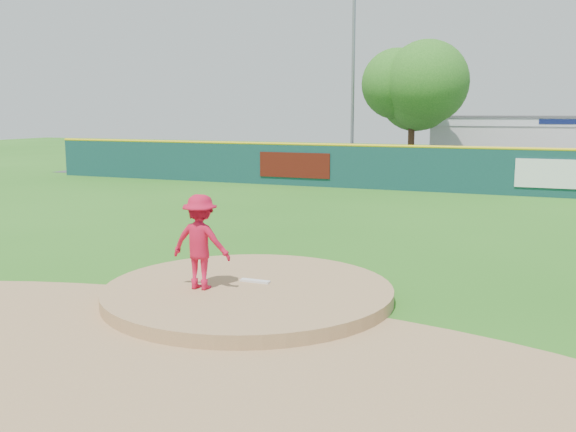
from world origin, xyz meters
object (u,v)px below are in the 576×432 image
at_px(deciduous_tree, 413,93).
at_px(van, 531,168).
at_px(playground_slide, 173,159).
at_px(light_pole_left, 353,69).
at_px(pool_building_grp, 565,143).
at_px(pitcher, 201,242).

bearing_deg(deciduous_tree, van, 0.36).
distance_m(van, playground_slide, 19.82).
relative_size(playground_slide, light_pole_left, 0.26).
relative_size(pool_building_grp, light_pole_left, 1.38).
xyz_separation_m(playground_slide, light_pole_left, (9.21, 5.53, 5.25)).
distance_m(pitcher, deciduous_tree, 25.73).
relative_size(deciduous_tree, light_pole_left, 0.67).
xyz_separation_m(pool_building_grp, light_pole_left, (-12.00, -4.99, 4.39)).
height_order(playground_slide, light_pole_left, light_pole_left).
relative_size(van, pool_building_grp, 0.28).
height_order(pitcher, deciduous_tree, deciduous_tree).
bearing_deg(pool_building_grp, deciduous_tree, -138.84).
bearing_deg(deciduous_tree, pitcher, -87.19).
relative_size(van, light_pole_left, 0.38).
bearing_deg(pool_building_grp, playground_slide, -153.60).
bearing_deg(van, pitcher, 145.39).
bearing_deg(pitcher, deciduous_tree, -90.01).
height_order(pitcher, light_pole_left, light_pole_left).
height_order(pitcher, playground_slide, pitcher).
xyz_separation_m(pitcher, light_pole_left, (-5.25, 27.48, 4.91)).
bearing_deg(playground_slide, pitcher, -56.62).
height_order(van, pool_building_grp, pool_building_grp).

